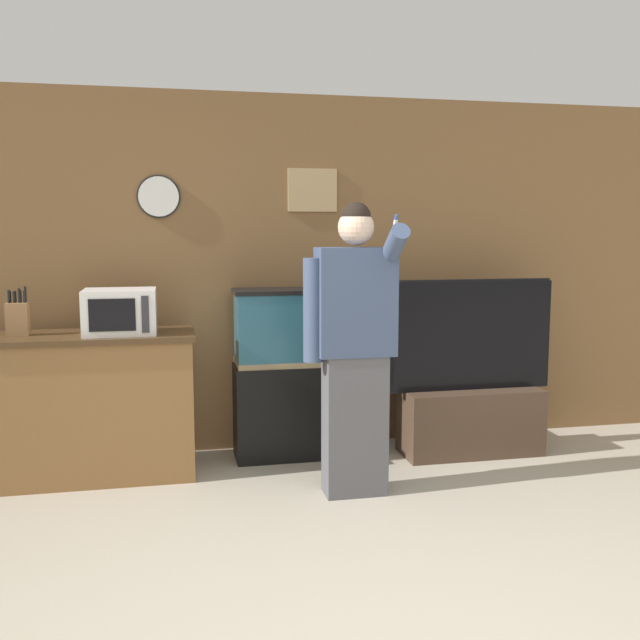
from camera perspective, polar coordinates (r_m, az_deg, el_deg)
name	(u,v)px	position (r m, az deg, el deg)	size (l,w,h in m)	color
wall_back_paneled	(293,274)	(5.31, -2.21, 3.70)	(10.00, 0.08, 2.60)	brown
counter_island	(89,406)	(4.95, -17.98, -6.54)	(1.38, 0.58, 0.96)	brown
microwave	(120,312)	(4.78, -15.70, 0.66)	(0.45, 0.38, 0.29)	white
knife_block	(18,318)	(4.93, -23.04, 0.17)	(0.13, 0.09, 0.31)	olive
aquarium_on_stand	(294,373)	(5.12, -2.11, -4.27)	(0.85, 0.37, 1.21)	black
tv_on_stand	(471,402)	(5.34, 11.96, -6.47)	(1.22, 0.40, 1.28)	#4C3828
person_standing	(354,345)	(4.33, 2.73, -2.01)	(0.56, 0.43, 1.79)	#515156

